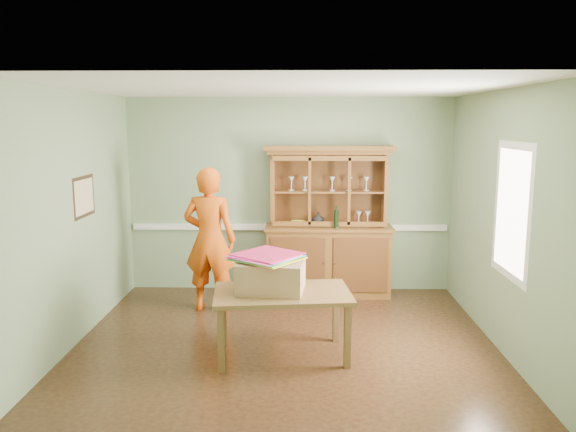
{
  "coord_description": "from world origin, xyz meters",
  "views": [
    {
      "loc": [
        0.17,
        -5.79,
        2.37
      ],
      "look_at": [
        0.02,
        0.4,
        1.32
      ],
      "focal_mm": 35.0,
      "sensor_mm": 36.0,
      "label": 1
    }
  ],
  "objects_px": {
    "dining_table": "(282,299)",
    "person": "(210,240)",
    "cardboard_box": "(271,276)",
    "china_hutch": "(328,243)"
  },
  "relations": [
    {
      "from": "dining_table",
      "to": "person",
      "type": "height_order",
      "value": "person"
    },
    {
      "from": "dining_table",
      "to": "person",
      "type": "relative_size",
      "value": 0.79
    },
    {
      "from": "person",
      "to": "cardboard_box",
      "type": "bearing_deg",
      "value": 128.91
    },
    {
      "from": "china_hutch",
      "to": "person",
      "type": "bearing_deg",
      "value": -154.72
    },
    {
      "from": "dining_table",
      "to": "cardboard_box",
      "type": "distance_m",
      "value": 0.26
    },
    {
      "from": "dining_table",
      "to": "cardboard_box",
      "type": "height_order",
      "value": "cardboard_box"
    },
    {
      "from": "china_hutch",
      "to": "person",
      "type": "height_order",
      "value": "china_hutch"
    },
    {
      "from": "cardboard_box",
      "to": "person",
      "type": "xyz_separation_m",
      "value": [
        -0.84,
        1.36,
        0.08
      ]
    },
    {
      "from": "dining_table",
      "to": "china_hutch",
      "type": "bearing_deg",
      "value": 69.22
    },
    {
      "from": "dining_table",
      "to": "person",
      "type": "bearing_deg",
      "value": 118.2
    }
  ]
}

